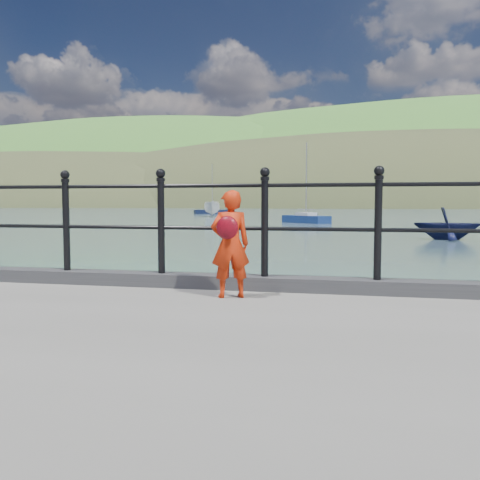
% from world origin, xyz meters
% --- Properties ---
extents(ground, '(600.00, 600.00, 0.00)m').
position_xyz_m(ground, '(0.00, 0.00, 0.00)').
color(ground, '#2D4251').
rests_on(ground, ground).
extents(kerb, '(60.00, 0.30, 0.15)m').
position_xyz_m(kerb, '(0.00, -0.15, 1.07)').
color(kerb, '#28282B').
rests_on(kerb, quay).
extents(railing, '(18.11, 0.11, 1.20)m').
position_xyz_m(railing, '(0.00, -0.15, 1.82)').
color(railing, black).
rests_on(railing, kerb).
extents(far_shore, '(830.00, 200.00, 156.00)m').
position_xyz_m(far_shore, '(38.34, 239.41, -22.57)').
color(far_shore, '#333A21').
rests_on(far_shore, ground).
extents(child, '(0.47, 0.40, 1.08)m').
position_xyz_m(child, '(0.33, -0.67, 1.55)').
color(child, red).
rests_on(child, quay).
extents(launch_white, '(3.46, 5.94, 2.16)m').
position_xyz_m(launch_white, '(-16.55, 60.77, 1.08)').
color(launch_white, silver).
rests_on(launch_white, ground).
extents(launch_navy, '(3.52, 3.12, 1.71)m').
position_xyz_m(launch_navy, '(6.57, 22.73, 0.85)').
color(launch_navy, black).
rests_on(launch_navy, ground).
extents(sailboat_left, '(6.21, 4.65, 8.64)m').
position_xyz_m(sailboat_left, '(-21.22, 78.06, 0.34)').
color(sailboat_left, black).
rests_on(sailboat_left, ground).
extents(sailboat_port, '(4.96, 4.95, 7.80)m').
position_xyz_m(sailboat_port, '(-2.47, 43.05, 0.34)').
color(sailboat_port, navy).
rests_on(sailboat_port, ground).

